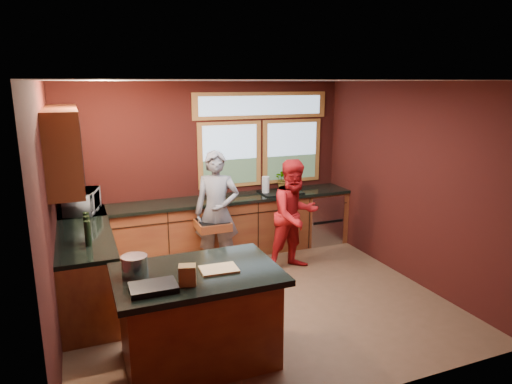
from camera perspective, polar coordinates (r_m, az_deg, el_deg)
floor at (r=5.90m, az=0.01°, el=-13.49°), size 4.50×4.50×0.00m
room_shell at (r=5.44m, az=-7.13°, el=4.12°), size 4.52×4.02×2.71m
back_counter at (r=7.26m, az=-3.56°, el=-4.24°), size 4.50×0.64×0.93m
left_counter at (r=6.13m, az=-20.51°, el=-8.51°), size 0.64×2.30×0.93m
island at (r=4.60m, az=-7.20°, el=-15.15°), size 1.55×1.05×0.95m
person_grey at (r=6.53m, az=-4.91°, el=-2.51°), size 0.76×0.65×1.75m
person_red at (r=6.59m, az=4.86°, el=-2.93°), size 0.89×0.74×1.63m
microwave at (r=6.69m, az=-20.92°, el=-1.13°), size 0.52×0.65×0.32m
potted_plant at (r=7.51m, az=3.66°, el=1.63°), size 0.36×0.32×0.41m
paper_towel at (r=7.33m, az=1.21°, el=0.86°), size 0.12×0.12×0.28m
cutting_board at (r=4.40m, az=-4.66°, el=-9.59°), size 0.36×0.27×0.02m
stock_pot at (r=4.41m, az=-14.92°, el=-8.83°), size 0.24×0.24×0.18m
paper_bag at (r=4.11m, az=-8.57°, el=-10.23°), size 0.18×0.16×0.18m
black_tray at (r=4.09m, az=-12.71°, el=-11.56°), size 0.40×0.29×0.05m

